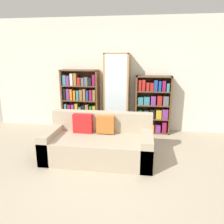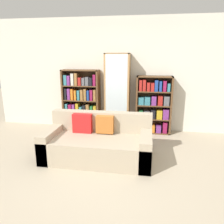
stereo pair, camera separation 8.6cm
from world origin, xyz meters
name	(u,v)px [view 1 (the left image)]	position (x,y,z in m)	size (l,w,h in m)	color
ground_plane	(105,175)	(0.00, 0.00, 0.00)	(16.00, 16.00, 0.00)	tan
wall_back	(121,75)	(0.00, 2.34, 1.35)	(6.60, 0.06, 2.70)	silver
couch	(99,143)	(-0.22, 0.60, 0.28)	(1.91, 0.93, 0.79)	tan
bookshelf_left	(80,101)	(-1.00, 2.13, 0.72)	(0.91, 0.32, 1.49)	brown
display_cabinet	(117,94)	(-0.08, 2.12, 0.93)	(0.58, 0.36, 1.87)	#AD7F4C
bookshelf_right	(153,106)	(0.78, 2.13, 0.66)	(0.83, 0.32, 1.36)	brown
wine_bottle	(143,138)	(0.57, 1.31, 0.15)	(0.08, 0.08, 0.36)	black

